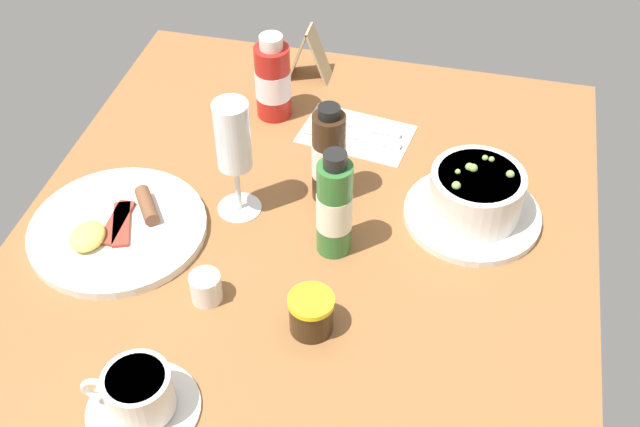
{
  "coord_description": "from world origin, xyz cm",
  "views": [
    {
      "loc": [
        -71.54,
        -21.0,
        82.71
      ],
      "look_at": [
        4.8,
        -2.87,
        6.74
      ],
      "focal_mm": 44.42,
      "sensor_mm": 36.0,
      "label": 1
    }
  ],
  "objects": [
    {
      "name": "ground_plane",
      "position": [
        0.0,
        0.0,
        -1.5
      ],
      "size": [
        110.0,
        84.0,
        3.0
      ],
      "primitive_type": "cube",
      "color": "brown"
    },
    {
      "name": "porridge_bowl",
      "position": [
        15.97,
        -23.51,
        4.14
      ],
      "size": [
        20.35,
        20.35,
        9.23
      ],
      "color": "silver",
      "rests_on": "ground_plane"
    },
    {
      "name": "cutlery_setting",
      "position": [
        31.62,
        -2.26,
        0.26
      ],
      "size": [
        13.92,
        19.52,
        0.9
      ],
      "color": "silver",
      "rests_on": "ground_plane"
    },
    {
      "name": "coffee_cup",
      "position": [
        -26.19,
        11.53,
        3.06
      ],
      "size": [
        13.71,
        13.71,
        6.71
      ],
      "color": "silver",
      "rests_on": "ground_plane"
    },
    {
      "name": "creamer_jug",
      "position": [
        -7.99,
        9.7,
        2.22
      ],
      "size": [
        4.25,
        5.11,
        4.9
      ],
      "color": "silver",
      "rests_on": "ground_plane"
    },
    {
      "name": "wine_glass",
      "position": [
        9.88,
        10.84,
        12.88
      ],
      "size": [
        6.63,
        6.63,
        19.36
      ],
      "color": "white",
      "rests_on": "ground_plane"
    },
    {
      "name": "jam_jar",
      "position": [
        -9.55,
        -5.11,
        2.91
      ],
      "size": [
        6.02,
        6.02,
        5.75
      ],
      "color": "#362311",
      "rests_on": "ground_plane"
    },
    {
      "name": "sauce_bottle_red",
      "position": [
        34.02,
        12.16,
        6.85
      ],
      "size": [
        6.07,
        6.07,
        15.28
      ],
      "color": "#B21E19",
      "rests_on": "ground_plane"
    },
    {
      "name": "sauce_bottle_brown",
      "position": [
        15.88,
        -1.55,
        7.71
      ],
      "size": [
        5.06,
        5.06,
        16.66
      ],
      "color": "#382314",
      "rests_on": "ground_plane"
    },
    {
      "name": "sauce_bottle_green",
      "position": [
        5.24,
        -4.79,
        7.92
      ],
      "size": [
        5.04,
        5.04,
        17.43
      ],
      "color": "#337233",
      "rests_on": "ground_plane"
    },
    {
      "name": "breakfast_plate",
      "position": [
        0.75,
        26.63,
        0.89
      ],
      "size": [
        25.94,
        25.94,
        3.7
      ],
      "color": "silver",
      "rests_on": "ground_plane"
    },
    {
      "name": "menu_card",
      "position": [
        46.18,
        8.93,
        5.0
      ],
      "size": [
        4.53,
        7.58,
        10.14
      ],
      "color": "tan",
      "rests_on": "ground_plane"
    }
  ]
}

